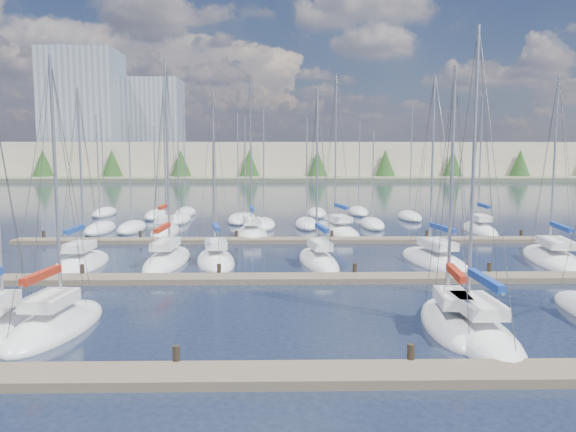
{
  "coord_description": "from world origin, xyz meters",
  "views": [
    {
      "loc": [
        -0.55,
        -15.53,
        7.38
      ],
      "look_at": [
        0.0,
        14.0,
        4.0
      ],
      "focal_mm": 35.0,
      "sensor_mm": 36.0,
      "label": 1
    }
  ],
  "objects_px": {
    "sailboat_j": "(216,260)",
    "sailboat_n": "(165,231)",
    "sailboat_h": "(81,264)",
    "sailboat_e": "(473,331)",
    "sailboat_l": "(434,261)",
    "sailboat_r": "(480,230)",
    "sailboat_o": "(252,233)",
    "sailboat_k": "(318,261)",
    "sailboat_d": "(450,323)",
    "sailboat_i": "(167,260)",
    "sailboat_p": "(337,231)",
    "sailboat_c": "(55,325)",
    "sailboat_m": "(553,259)"
  },
  "relations": [
    {
      "from": "sailboat_j",
      "to": "sailboat_n",
      "type": "bearing_deg",
      "value": 103.65
    },
    {
      "from": "sailboat_h",
      "to": "sailboat_e",
      "type": "distance_m",
      "value": 25.06
    },
    {
      "from": "sailboat_e",
      "to": "sailboat_j",
      "type": "relative_size",
      "value": 1.09
    },
    {
      "from": "sailboat_l",
      "to": "sailboat_r",
      "type": "height_order",
      "value": "sailboat_r"
    },
    {
      "from": "sailboat_o",
      "to": "sailboat_k",
      "type": "xyz_separation_m",
      "value": [
        5.01,
        -12.68,
        0.0
      ]
    },
    {
      "from": "sailboat_d",
      "to": "sailboat_j",
      "type": "distance_m",
      "value": 18.09
    },
    {
      "from": "sailboat_o",
      "to": "sailboat_e",
      "type": "height_order",
      "value": "sailboat_o"
    },
    {
      "from": "sailboat_l",
      "to": "sailboat_d",
      "type": "bearing_deg",
      "value": -112.18
    },
    {
      "from": "sailboat_j",
      "to": "sailboat_i",
      "type": "bearing_deg",
      "value": 169.29
    },
    {
      "from": "sailboat_o",
      "to": "sailboat_l",
      "type": "distance_m",
      "value": 17.96
    },
    {
      "from": "sailboat_k",
      "to": "sailboat_h",
      "type": "bearing_deg",
      "value": 174.14
    },
    {
      "from": "sailboat_e",
      "to": "sailboat_r",
      "type": "bearing_deg",
      "value": 69.15
    },
    {
      "from": "sailboat_i",
      "to": "sailboat_p",
      "type": "bearing_deg",
      "value": 49.97
    },
    {
      "from": "sailboat_c",
      "to": "sailboat_h",
      "type": "xyz_separation_m",
      "value": [
        -3.46,
        13.13,
        -0.0
      ]
    },
    {
      "from": "sailboat_k",
      "to": "sailboat_p",
      "type": "relative_size",
      "value": 0.8
    },
    {
      "from": "sailboat_o",
      "to": "sailboat_h",
      "type": "relative_size",
      "value": 1.18
    },
    {
      "from": "sailboat_e",
      "to": "sailboat_l",
      "type": "bearing_deg",
      "value": 79.68
    },
    {
      "from": "sailboat_i",
      "to": "sailboat_m",
      "type": "bearing_deg",
      "value": 2.68
    },
    {
      "from": "sailboat_o",
      "to": "sailboat_k",
      "type": "height_order",
      "value": "sailboat_o"
    },
    {
      "from": "sailboat_n",
      "to": "sailboat_d",
      "type": "height_order",
      "value": "sailboat_n"
    },
    {
      "from": "sailboat_o",
      "to": "sailboat_p",
      "type": "bearing_deg",
      "value": 7.91
    },
    {
      "from": "sailboat_h",
      "to": "sailboat_r",
      "type": "distance_m",
      "value": 35.1
    },
    {
      "from": "sailboat_h",
      "to": "sailboat_p",
      "type": "relative_size",
      "value": 0.8
    },
    {
      "from": "sailboat_h",
      "to": "sailboat_l",
      "type": "xyz_separation_m",
      "value": [
        23.19,
        0.56,
        -0.0
      ]
    },
    {
      "from": "sailboat_n",
      "to": "sailboat_p",
      "type": "distance_m",
      "value": 15.71
    },
    {
      "from": "sailboat_d",
      "to": "sailboat_j",
      "type": "xyz_separation_m",
      "value": [
        -11.43,
        14.02,
        -0.01
      ]
    },
    {
      "from": "sailboat_k",
      "to": "sailboat_l",
      "type": "xyz_separation_m",
      "value": [
        7.73,
        0.02,
        -0.01
      ]
    },
    {
      "from": "sailboat_n",
      "to": "sailboat_k",
      "type": "height_order",
      "value": "sailboat_n"
    },
    {
      "from": "sailboat_i",
      "to": "sailboat_k",
      "type": "height_order",
      "value": "sailboat_i"
    },
    {
      "from": "sailboat_j",
      "to": "sailboat_l",
      "type": "bearing_deg",
      "value": -11.57
    },
    {
      "from": "sailboat_d",
      "to": "sailboat_i",
      "type": "bearing_deg",
      "value": 141.76
    },
    {
      "from": "sailboat_k",
      "to": "sailboat_p",
      "type": "xyz_separation_m",
      "value": [
        2.77,
        14.41,
        -0.01
      ]
    },
    {
      "from": "sailboat_n",
      "to": "sailboat_j",
      "type": "height_order",
      "value": "sailboat_n"
    },
    {
      "from": "sailboat_l",
      "to": "sailboat_k",
      "type": "bearing_deg",
      "value": 170.97
    },
    {
      "from": "sailboat_d",
      "to": "sailboat_p",
      "type": "distance_m",
      "value": 28.1
    },
    {
      "from": "sailboat_i",
      "to": "sailboat_k",
      "type": "relative_size",
      "value": 1.17
    },
    {
      "from": "sailboat_c",
      "to": "sailboat_j",
      "type": "relative_size",
      "value": 1.0
    },
    {
      "from": "sailboat_d",
      "to": "sailboat_p",
      "type": "xyz_separation_m",
      "value": [
        -1.8,
        28.05,
        -0.01
      ]
    },
    {
      "from": "sailboat_c",
      "to": "sailboat_o",
      "type": "bearing_deg",
      "value": 81.31
    },
    {
      "from": "sailboat_m",
      "to": "sailboat_p",
      "type": "distance_m",
      "value": 19.17
    },
    {
      "from": "sailboat_c",
      "to": "sailboat_i",
      "type": "bearing_deg",
      "value": 88.41
    },
    {
      "from": "sailboat_d",
      "to": "sailboat_k",
      "type": "relative_size",
      "value": 0.96
    },
    {
      "from": "sailboat_e",
      "to": "sailboat_l",
      "type": "height_order",
      "value": "sailboat_e"
    },
    {
      "from": "sailboat_n",
      "to": "sailboat_j",
      "type": "distance_m",
      "value": 15.1
    },
    {
      "from": "sailboat_e",
      "to": "sailboat_h",
      "type": "bearing_deg",
      "value": 144.93
    },
    {
      "from": "sailboat_l",
      "to": "sailboat_e",
      "type": "bearing_deg",
      "value": -108.92
    },
    {
      "from": "sailboat_c",
      "to": "sailboat_k",
      "type": "height_order",
      "value": "sailboat_k"
    },
    {
      "from": "sailboat_i",
      "to": "sailboat_h",
      "type": "height_order",
      "value": "sailboat_i"
    },
    {
      "from": "sailboat_r",
      "to": "sailboat_c",
      "type": "bearing_deg",
      "value": -131.37
    },
    {
      "from": "sailboat_m",
      "to": "sailboat_o",
      "type": "relative_size",
      "value": 0.92
    }
  ]
}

